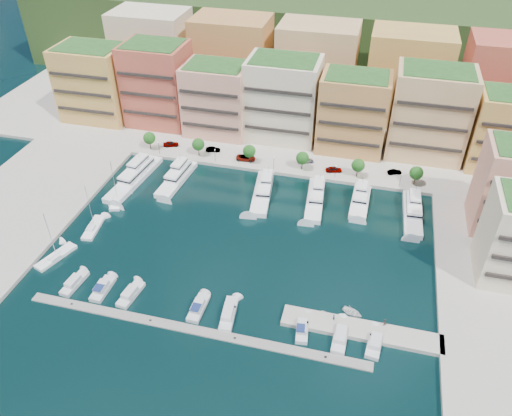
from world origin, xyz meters
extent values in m
plane|color=black|center=(0.00, 0.00, 0.00)|extent=(400.00, 400.00, 0.00)
cube|color=#9E998E|center=(0.00, 62.00, 0.00)|extent=(220.00, 64.00, 2.00)
cube|color=#9E998E|center=(-62.00, -8.00, 0.00)|extent=(34.00, 76.00, 2.00)
cube|color=#233716|center=(0.00, 110.00, 0.00)|extent=(240.00, 40.00, 58.00)
cube|color=gray|center=(-3.00, -30.00, 0.00)|extent=(72.00, 2.20, 0.35)
cube|color=#9E998E|center=(30.00, -22.00, 0.00)|extent=(32.00, 5.00, 2.00)
cube|color=#CA874A|center=(-66.00, 50.00, 13.00)|extent=(22.00, 16.00, 24.00)
cube|color=black|center=(-66.00, 41.75, 13.00)|extent=(20.24, 0.50, 0.90)
cube|color=#214B1E|center=(-66.00, 50.00, 25.40)|extent=(19.36, 14.08, 0.80)
cube|color=#B2553B|center=(-44.00, 52.00, 14.00)|extent=(20.00, 16.00, 26.00)
cube|color=black|center=(-44.00, 43.75, 14.00)|extent=(18.40, 0.50, 0.90)
cube|color=#214B1E|center=(-44.00, 52.00, 27.40)|extent=(17.60, 14.08, 0.80)
cube|color=#E49B7F|center=(-23.00, 50.00, 12.00)|extent=(20.00, 15.00, 22.00)
cube|color=black|center=(-23.00, 42.25, 12.00)|extent=(18.40, 0.50, 0.90)
cube|color=#214B1E|center=(-23.00, 50.00, 23.40)|extent=(17.60, 13.20, 0.80)
cube|color=beige|center=(-2.00, 52.00, 13.50)|extent=(22.00, 16.00, 25.00)
cube|color=black|center=(-2.00, 43.75, 13.50)|extent=(20.24, 0.50, 0.90)
cube|color=#214B1E|center=(-2.00, 52.00, 26.40)|extent=(19.36, 14.08, 0.80)
cube|color=#B77D44|center=(20.00, 50.00, 12.50)|extent=(20.00, 15.00, 23.00)
cube|color=black|center=(20.00, 42.25, 12.50)|extent=(18.40, 0.50, 0.90)
cube|color=#214B1E|center=(20.00, 50.00, 24.40)|extent=(17.60, 13.20, 0.80)
cube|color=#EBBA7C|center=(42.00, 52.00, 14.00)|extent=(22.00, 16.00, 26.00)
cube|color=black|center=(42.00, 43.75, 14.00)|extent=(20.24, 0.50, 0.90)
cube|color=#214B1E|center=(42.00, 52.00, 27.40)|extent=(19.36, 14.08, 0.80)
cube|color=#CA874A|center=(64.00, 50.00, 12.00)|extent=(20.00, 15.00, 22.00)
cube|color=black|center=(64.00, 42.25, 12.00)|extent=(18.40, 0.50, 0.90)
cube|color=beige|center=(-55.00, 74.00, 16.00)|extent=(26.00, 18.00, 30.00)
cube|color=#B77D44|center=(-25.00, 74.00, 16.00)|extent=(26.00, 18.00, 30.00)
cube|color=#EBBA7C|center=(5.00, 74.00, 16.00)|extent=(26.00, 18.00, 30.00)
cube|color=#CA874A|center=(35.00, 74.00, 16.00)|extent=(26.00, 18.00, 30.00)
cube|color=#B2553B|center=(65.00, 74.00, 16.00)|extent=(26.00, 18.00, 30.00)
cylinder|color=#473323|center=(-40.00, 33.50, 2.50)|extent=(0.24, 0.24, 3.00)
sphere|color=#134314|center=(-40.00, 33.50, 4.75)|extent=(3.80, 3.80, 3.80)
cylinder|color=#473323|center=(-24.00, 33.50, 2.50)|extent=(0.24, 0.24, 3.00)
sphere|color=#134314|center=(-24.00, 33.50, 4.75)|extent=(3.80, 3.80, 3.80)
cylinder|color=#473323|center=(-8.00, 33.50, 2.50)|extent=(0.24, 0.24, 3.00)
sphere|color=#134314|center=(-8.00, 33.50, 4.75)|extent=(3.80, 3.80, 3.80)
cylinder|color=#473323|center=(8.00, 33.50, 2.50)|extent=(0.24, 0.24, 3.00)
sphere|color=#134314|center=(8.00, 33.50, 4.75)|extent=(3.80, 3.80, 3.80)
cylinder|color=#473323|center=(24.00, 33.50, 2.50)|extent=(0.24, 0.24, 3.00)
sphere|color=#134314|center=(24.00, 33.50, 4.75)|extent=(3.80, 3.80, 3.80)
cylinder|color=#473323|center=(40.00, 33.50, 2.50)|extent=(0.24, 0.24, 3.00)
sphere|color=#134314|center=(40.00, 33.50, 4.75)|extent=(3.80, 3.80, 3.80)
cylinder|color=black|center=(-36.00, 31.20, 3.00)|extent=(0.10, 0.10, 4.00)
sphere|color=#FFF2CC|center=(-36.00, 31.20, 5.05)|extent=(0.30, 0.30, 0.30)
cylinder|color=black|center=(-18.00, 31.20, 3.00)|extent=(0.10, 0.10, 4.00)
sphere|color=#FFF2CC|center=(-18.00, 31.20, 5.05)|extent=(0.30, 0.30, 0.30)
cylinder|color=black|center=(0.00, 31.20, 3.00)|extent=(0.10, 0.10, 4.00)
sphere|color=#FFF2CC|center=(0.00, 31.20, 5.05)|extent=(0.30, 0.30, 0.30)
cylinder|color=black|center=(18.00, 31.20, 3.00)|extent=(0.10, 0.10, 4.00)
sphere|color=#FFF2CC|center=(18.00, 31.20, 5.05)|extent=(0.30, 0.30, 0.30)
cylinder|color=black|center=(36.00, 31.20, 3.00)|extent=(0.10, 0.10, 4.00)
sphere|color=#FFF2CC|center=(36.00, 31.20, 5.05)|extent=(0.30, 0.30, 0.30)
cube|color=white|center=(-37.76, 16.68, 0.35)|extent=(7.47, 25.03, 2.30)
cube|color=white|center=(-37.76, 19.14, 2.40)|extent=(5.45, 13.90, 1.80)
cube|color=black|center=(-37.76, 19.14, 2.40)|extent=(5.51, 13.97, 0.55)
cube|color=white|center=(-37.76, 21.11, 4.00)|extent=(3.73, 7.66, 1.40)
cylinder|color=#B2B2B7|center=(-37.76, 22.59, 5.60)|extent=(0.14, 0.14, 1.80)
cube|color=white|center=(-25.87, 19.49, 0.35)|extent=(5.98, 19.30, 2.30)
cube|color=white|center=(-25.87, 21.39, 2.40)|extent=(4.53, 10.71, 1.80)
cube|color=black|center=(-25.87, 21.39, 2.40)|extent=(4.59, 10.77, 0.55)
cube|color=white|center=(-25.87, 22.91, 4.00)|extent=(3.17, 5.89, 1.40)
cylinder|color=#B2B2B7|center=(-25.87, 24.05, 5.60)|extent=(0.14, 0.14, 1.80)
cube|color=black|center=(-25.87, 19.49, -0.10)|extent=(6.03, 19.36, 0.35)
cube|color=white|center=(-0.40, 18.87, 0.35)|extent=(6.94, 20.65, 2.30)
cube|color=white|center=(-0.40, 20.90, 2.40)|extent=(5.02, 11.51, 1.80)
cube|color=black|center=(-0.40, 20.90, 2.40)|extent=(5.09, 11.57, 0.55)
cube|color=white|center=(-0.40, 22.52, 4.00)|extent=(3.42, 6.36, 1.40)
cylinder|color=#B2B2B7|center=(-0.40, 23.73, 5.60)|extent=(0.14, 0.14, 1.80)
cube|color=white|center=(14.18, 19.26, 0.35)|extent=(5.83, 19.75, 2.30)
cube|color=white|center=(14.18, 21.21, 2.40)|extent=(4.36, 10.96, 1.80)
cube|color=black|center=(14.18, 21.21, 2.40)|extent=(4.43, 11.02, 0.55)
cube|color=white|center=(14.18, 22.77, 4.00)|extent=(3.03, 6.03, 1.40)
cylinder|color=#B2B2B7|center=(14.18, 23.94, 5.60)|extent=(0.14, 0.14, 1.80)
cube|color=black|center=(14.18, 19.26, -0.10)|extent=(5.89, 19.81, 0.35)
cube|color=white|center=(26.06, 21.48, 0.35)|extent=(4.85, 15.14, 2.30)
cube|color=white|center=(26.06, 22.98, 2.40)|extent=(3.88, 8.36, 1.80)
cube|color=black|center=(26.06, 22.98, 2.40)|extent=(3.95, 8.42, 0.55)
cube|color=white|center=(26.06, 24.19, 4.00)|extent=(2.81, 4.57, 1.40)
cylinder|color=#B2B2B7|center=(26.06, 25.09, 5.60)|extent=(0.14, 0.14, 1.80)
cube|color=white|center=(39.68, 19.47, 0.35)|extent=(5.19, 19.22, 2.30)
cube|color=white|center=(39.68, 21.37, 2.40)|extent=(4.07, 10.62, 1.80)
cube|color=black|center=(39.68, 21.37, 2.40)|extent=(4.13, 10.68, 0.55)
cube|color=white|center=(39.68, 22.90, 4.00)|extent=(2.91, 5.82, 1.40)
cylinder|color=#B2B2B7|center=(39.68, 24.04, 5.60)|extent=(0.14, 0.14, 1.80)
cube|color=silver|center=(-32.52, -24.50, 0.25)|extent=(3.22, 7.95, 1.40)
cube|color=silver|center=(-32.52, -24.89, 1.55)|extent=(2.28, 3.89, 1.10)
cube|color=black|center=(-32.52, -23.34, 1.30)|extent=(1.77, 0.28, 0.55)
cube|color=silver|center=(-25.62, -24.50, 0.25)|extent=(2.76, 7.53, 1.40)
cube|color=silver|center=(-25.62, -24.88, 1.55)|extent=(2.14, 3.62, 1.10)
cube|color=black|center=(-25.62, -23.37, 1.30)|extent=(1.97, 0.11, 0.55)
cube|color=navy|center=(-25.62, -25.85, 2.15)|extent=(1.92, 2.26, 0.12)
cube|color=silver|center=(-18.99, -24.50, 0.25)|extent=(3.58, 8.04, 1.40)
cube|color=silver|center=(-18.99, -24.89, 1.55)|extent=(2.50, 3.96, 1.10)
cube|color=black|center=(-18.99, -23.33, 1.30)|extent=(1.89, 0.34, 0.55)
cube|color=silver|center=(-3.55, -24.50, 0.25)|extent=(2.77, 7.81, 1.40)
cube|color=silver|center=(-3.55, -24.89, 1.55)|extent=(2.12, 3.76, 1.10)
cube|color=black|center=(-3.55, -23.34, 1.30)|extent=(1.90, 0.13, 0.55)
cube|color=navy|center=(-3.55, -25.90, 2.15)|extent=(1.88, 2.36, 0.12)
cube|color=silver|center=(3.10, -24.50, 0.25)|extent=(3.56, 9.32, 1.40)
cube|color=silver|center=(3.10, -24.95, 1.55)|extent=(2.49, 4.56, 1.10)
cube|color=black|center=(3.10, -23.14, 1.30)|extent=(1.89, 0.30, 0.55)
cube|color=silver|center=(18.51, -24.50, 0.25)|extent=(3.22, 7.53, 1.40)
cube|color=silver|center=(18.51, -24.86, 1.55)|extent=(2.25, 3.70, 1.10)
cube|color=black|center=(18.51, -23.41, 1.30)|extent=(1.70, 0.30, 0.55)
cube|color=navy|center=(18.51, -25.81, 2.15)|extent=(1.91, 2.37, 0.12)
cube|color=silver|center=(26.18, -24.50, 0.25)|extent=(2.97, 8.61, 1.40)
cube|color=silver|center=(26.18, -24.93, 1.55)|extent=(2.23, 4.16, 1.10)
cube|color=black|center=(26.18, -23.22, 1.30)|extent=(1.94, 0.16, 0.55)
cube|color=silver|center=(32.84, -24.50, 0.25)|extent=(3.43, 7.88, 1.40)
cube|color=silver|center=(32.84, -24.88, 1.55)|extent=(2.44, 3.86, 1.10)
cube|color=black|center=(32.84, -23.35, 1.30)|extent=(1.92, 0.29, 0.55)
cube|color=white|center=(-38.25, -5.85, 0.20)|extent=(4.06, 9.81, 1.20)
cube|color=white|center=(-38.25, -6.80, 1.10)|extent=(1.99, 2.59, 0.60)
cylinder|color=#B2B2B7|center=(-38.25, -5.38, 6.80)|extent=(0.14, 0.14, 12.00)
cylinder|color=#B2B2B7|center=(-38.25, -7.28, 1.80)|extent=(0.68, 4.26, 0.10)
cube|color=white|center=(-37.85, 6.05, 0.20)|extent=(5.03, 8.73, 1.20)
cube|color=white|center=(-37.85, 5.22, 1.10)|extent=(2.16, 2.46, 0.60)
cylinder|color=#B2B2B7|center=(-37.85, 6.46, 6.80)|extent=(0.14, 0.14, 12.00)
cylinder|color=#B2B2B7|center=(-37.85, 4.80, 1.80)|extent=(1.20, 3.60, 0.10)
cube|color=white|center=(-41.43, -17.77, 0.20)|extent=(6.02, 10.68, 1.20)
cube|color=white|center=(-41.43, -18.80, 1.10)|extent=(2.43, 2.99, 0.60)
cylinder|color=#B2B2B7|center=(-41.43, -17.25, 6.80)|extent=(0.14, 0.14, 12.00)
cylinder|color=#B2B2B7|center=(-41.43, -19.32, 1.80)|extent=(1.61, 4.43, 0.10)
imported|color=beige|center=(22.15, -19.00, 0.36)|extent=(1.65, 1.52, 0.72)
imported|color=white|center=(27.83, -17.72, 0.44)|extent=(5.08, 4.39, 0.88)
imported|color=gray|center=(-34.44, 36.54, 1.81)|extent=(5.14, 3.48, 1.63)
imported|color=gray|center=(-20.53, 36.64, 1.73)|extent=(4.63, 2.45, 1.45)
imported|color=gray|center=(-9.30, 34.27, 1.80)|extent=(6.05, 3.31, 1.61)
imported|color=gray|center=(8.36, 37.33, 1.73)|extent=(5.40, 3.75, 1.45)
imported|color=gray|center=(17.25, 34.38, 1.80)|extent=(5.04, 3.12, 1.60)
imported|color=gray|center=(34.50, 37.50, 1.68)|extent=(4.34, 2.82, 1.35)
imported|color=#282A51|center=(24.32, -21.15, 1.79)|extent=(0.65, 0.68, 1.57)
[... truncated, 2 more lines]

